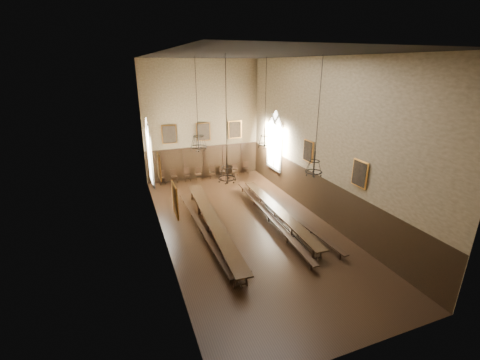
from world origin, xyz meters
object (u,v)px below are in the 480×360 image
chair_7 (246,170)px  chandelier_back_right (265,139)px  chair_6 (235,172)px  chandelier_back_left (198,141)px  chair_3 (198,176)px  chair_0 (162,180)px  chandelier_front_left (227,170)px  bench_left_outer (201,229)px  chair_2 (187,177)px  chair_1 (174,179)px  bench_right_outer (288,214)px  bench_right_inner (269,217)px  chair_5 (223,173)px  table_left (213,226)px  chair_4 (213,174)px  chandelier_front_right (314,164)px  bench_left_inner (221,225)px  table_right (278,215)px

chair_7 → chandelier_back_right: size_ratio=0.19×
chair_6 → chandelier_back_left: (-4.36, -6.00, 4.19)m
chair_3 → chair_0: bearing=-166.6°
chandelier_back_left → chandelier_front_left: size_ratio=0.95×
bench_left_outer → chair_0: chair_0 is taller
bench_left_outer → chair_2: size_ratio=9.41×
chair_1 → chair_2: 0.98m
bench_right_outer → chair_1: bearing=120.8°
chair_1 → chair_6: size_ratio=1.02×
bench_right_inner → chair_6: (1.02, 8.46, -0.00)m
chandelier_back_left → chair_5: bearing=61.4°
table_left → chair_4: (2.50, 8.52, -0.11)m
table_left → bench_right_outer: table_left is taller
bench_right_outer → chair_1: size_ratio=9.89×
bench_right_outer → chair_2: chair_2 is taller
chair_0 → chandelier_front_left: size_ratio=0.20×
chair_2 → chandelier_back_right: bearing=-59.3°
chair_3 → bench_right_inner: bearing=-65.0°
chair_2 → chair_4: bearing=-4.7°
chair_7 → table_left: bearing=-108.6°
chair_6 → chandelier_back_right: chandelier_back_right is taller
table_left → chair_5: bearing=68.7°
chair_2 → chandelier_front_right: size_ratio=0.19×
chandelier_front_right → chair_4: bearing=99.0°
bench_left_inner → chair_5: size_ratio=10.19×
chair_0 → chair_5: bearing=-5.1°
table_right → chair_5: (-0.56, 8.63, -0.09)m
chandelier_front_right → table_left: bearing=147.7°
chandelier_front_left → table_left: bearing=91.6°
chair_1 → chandelier_front_right: bearing=-64.3°
chair_4 → chandelier_back_left: 7.72m
chair_1 → chandelier_front_left: (0.61, -11.01, 4.00)m
table_left → chair_3: bearing=81.1°
chair_7 → chandelier_front_left: bearing=-102.3°
table_left → chair_0: bearing=99.9°
chair_4 → chandelier_back_left: chandelier_back_left is taller
chair_7 → chandelier_front_left: chandelier_front_left is taller
bench_right_inner → chandelier_back_right: bearing=71.5°
table_right → chair_6: chair_6 is taller
chair_5 → chair_3: bearing=178.3°
table_left → chair_5: 9.26m
bench_right_inner → chair_5: (-0.01, 8.57, -0.03)m
chandelier_back_right → chair_7: bearing=79.3°
table_right → chair_1: size_ratio=9.26×
table_left → chair_7: chair_7 is taller
table_right → chair_6: 8.53m
chair_3 → chair_5: bearing=12.0°
bench_right_outer → bench_left_inner: bearing=178.0°
bench_right_outer → chair_6: 8.51m
chair_4 → chair_7: size_ratio=1.01×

